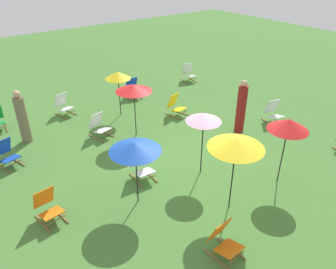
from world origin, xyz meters
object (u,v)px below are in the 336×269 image
object	(u,v)px
deckchair_7	(7,154)
umbrella_1	(236,143)
umbrella_4	(118,75)
deckchair_0	(99,126)
person_0	(22,118)
umbrella_0	(204,118)
umbrella_5	(135,147)
deckchair_2	(142,166)
deckchair_12	(64,105)
umbrella_3	(134,88)
deckchair_3	(224,241)
deckchair_9	(48,207)
deckchair_1	(188,73)
person_1	(241,108)
deckchair_10	(176,106)
umbrella_2	(289,125)
deckchair_4	(273,113)
deckchair_5	(133,89)

from	to	relation	value
deckchair_7	umbrella_1	size ratio (longest dim) A/B	0.44
deckchair_7	umbrella_4	world-z (taller)	umbrella_4
deckchair_0	person_0	bearing A→B (deg)	137.68
umbrella_0	umbrella_5	bearing A→B (deg)	179.93
deckchair_2	umbrella_0	xyz separation A→B (m)	(1.46, -0.76, 1.34)
umbrella_0	umbrella_5	distance (m)	2.08
deckchair_12	umbrella_4	xyz separation A→B (m)	(1.69, -1.30, 1.18)
umbrella_3	person_0	bearing A→B (deg)	149.97
deckchair_2	person_0	size ratio (longest dim) A/B	0.47
deckchair_3	deckchair_9	size ratio (longest dim) A/B	1.00
deckchair_1	deckchair_12	distance (m)	6.08
umbrella_1	person_1	size ratio (longest dim) A/B	1.05
deckchair_7	deckchair_1	bearing A→B (deg)	-1.28
deckchair_10	umbrella_4	size ratio (longest dim) A/B	0.51
deckchair_12	umbrella_2	xyz separation A→B (m)	(3.06, -7.44, 1.37)
umbrella_5	person_0	bearing A→B (deg)	105.93
umbrella_2	umbrella_0	bearing A→B (deg)	131.48
deckchair_9	umbrella_0	xyz separation A→B (m)	(4.06, -0.70, 1.34)
deckchair_2	deckchair_9	distance (m)	2.59
deckchair_12	person_1	bearing A→B (deg)	-61.70
deckchair_9	umbrella_1	xyz separation A→B (m)	(3.65, -2.21, 1.45)
deckchair_0	deckchair_10	size ratio (longest dim) A/B	1.00
deckchair_1	deckchair_7	size ratio (longest dim) A/B	0.98
deckchair_0	person_0	xyz separation A→B (m)	(-2.07, 1.12, 0.47)
deckchair_2	deckchair_4	size ratio (longest dim) A/B	0.98
deckchair_7	person_1	bearing A→B (deg)	-36.60
umbrella_4	person_1	world-z (taller)	person_1
deckchair_2	deckchair_4	world-z (taller)	same
deckchair_4	umbrella_1	world-z (taller)	umbrella_1
deckchair_10	umbrella_2	bearing A→B (deg)	-107.58
deckchair_10	umbrella_2	size ratio (longest dim) A/B	0.45
person_1	deckchair_0	bearing A→B (deg)	-172.87
umbrella_4	umbrella_1	bearing A→B (deg)	-94.04
umbrella_5	umbrella_1	bearing A→B (deg)	-42.09
umbrella_4	deckchair_1	bearing A→B (deg)	16.43
deckchair_3	umbrella_1	bearing A→B (deg)	34.74
deckchair_0	deckchair_9	distance (m)	3.93
umbrella_1	umbrella_2	distance (m)	1.80
umbrella_2	deckchair_10	bearing A→B (deg)	86.50
deckchair_1	deckchair_5	bearing A→B (deg)	-166.02
deckchair_9	deckchair_12	world-z (taller)	same
deckchair_3	umbrella_2	bearing A→B (deg)	11.96
deckchair_5	deckchair_9	world-z (taller)	same
umbrella_1	deckchair_0	bearing A→B (deg)	100.49
deckchair_0	deckchair_3	distance (m)	5.98
deckchair_0	deckchair_10	xyz separation A→B (m)	(3.03, -0.24, 0.00)
umbrella_4	person_0	bearing A→B (deg)	178.18
umbrella_4	person_0	xyz separation A→B (m)	(-3.43, 0.11, -0.72)
deckchair_10	umbrella_5	distance (m)	5.16
umbrella_0	umbrella_2	xyz separation A→B (m)	(1.39, -1.57, 0.03)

